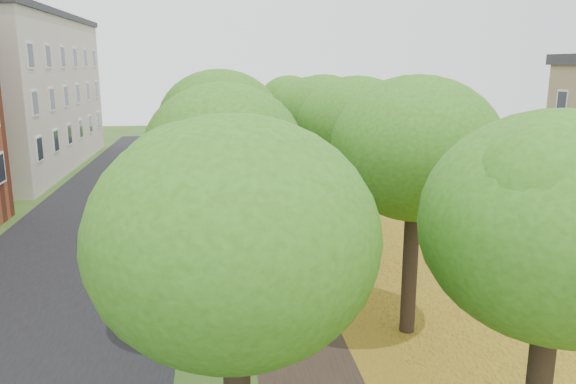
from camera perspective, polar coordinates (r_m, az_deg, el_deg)
name	(u,v)px	position (r m, az deg, el deg)	size (l,w,h in m)	color
street_asphalt	(91,243)	(24.06, -19.43, -4.92)	(8.00, 70.00, 0.01)	black
footpath	(275,236)	(23.65, -1.31, -4.47)	(3.20, 70.00, 0.01)	black
leaf_verge	(390,231)	(24.67, 10.34, -3.94)	(7.50, 70.00, 0.01)	#AB951F
parking_lot	(559,218)	(29.21, 25.83, -2.41)	(9.00, 16.00, 0.01)	black
tree_row_west	(219,123)	(22.56, -6.98, 6.94)	(4.14, 34.14, 6.54)	black
tree_row_east	(338,122)	(23.11, 5.10, 7.13)	(4.14, 34.14, 6.54)	black
car_red	(550,224)	(25.18, 25.04, -2.95)	(1.51, 4.32, 1.42)	maroon
car_grey	(519,210)	(27.09, 22.44, -1.67)	(1.98, 4.87, 1.41)	#313135
car_white	(485,195)	(29.83, 19.43, -0.33)	(2.04, 4.42, 1.23)	white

